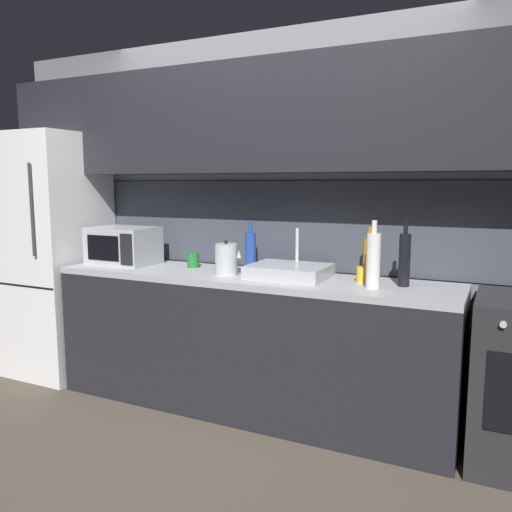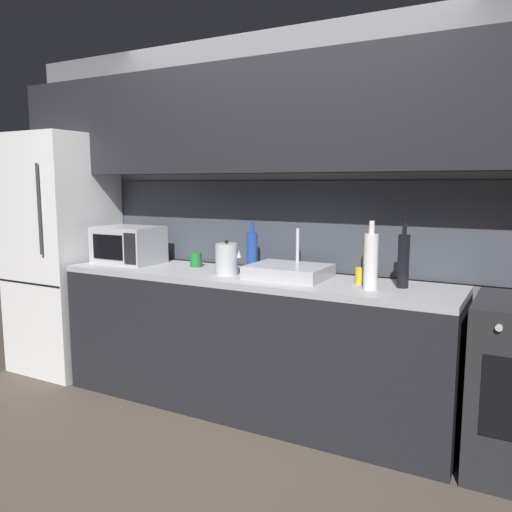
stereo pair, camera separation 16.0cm
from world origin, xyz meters
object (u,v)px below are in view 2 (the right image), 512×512
object	(u,v)px
refrigerator	(63,253)
wine_bottle_white	(371,261)
wine_bottle_dark	(403,260)
mug_yellow	(362,276)
microwave	(129,245)
mug_green	(196,260)
kettle	(227,259)
wine_bottle_amber	(369,258)
wine_bottle_blue	(252,250)

from	to	relation	value
refrigerator	wine_bottle_white	bearing A→B (deg)	-1.77
wine_bottle_dark	mug_yellow	bearing A→B (deg)	177.94
wine_bottle_dark	microwave	bearing A→B (deg)	-178.90
mug_yellow	mug_green	xyz separation A→B (m)	(-1.21, 0.04, 0.00)
kettle	wine_bottle_dark	xyz separation A→B (m)	(1.10, 0.11, 0.06)
mug_yellow	wine_bottle_white	bearing A→B (deg)	-57.10
wine_bottle_amber	wine_bottle_blue	bearing A→B (deg)	-179.56
refrigerator	kettle	size ratio (longest dim) A/B	8.26
wine_bottle_amber	wine_bottle_blue	world-z (taller)	wine_bottle_amber
mug_green	mug_yellow	bearing A→B (deg)	-1.92
mug_yellow	mug_green	world-z (taller)	mug_green
refrigerator	mug_green	size ratio (longest dim) A/B	18.39
wine_bottle_amber	wine_bottle_white	xyz separation A→B (m)	(0.09, -0.27, 0.03)
wine_bottle_blue	mug_yellow	xyz separation A→B (m)	(0.80, -0.12, -0.09)
refrigerator	microwave	size ratio (longest dim) A/B	4.04
mug_yellow	mug_green	size ratio (longest dim) A/B	0.92
mug_yellow	wine_bottle_blue	bearing A→B (deg)	171.42
microwave	wine_bottle_amber	xyz separation A→B (m)	(1.76, 0.17, -0.00)
kettle	wine_bottle_white	bearing A→B (deg)	-1.56
kettle	mug_yellow	size ratio (longest dim) A/B	2.41
wine_bottle_white	refrigerator	bearing A→B (deg)	178.23
refrigerator	mug_green	bearing A→B (deg)	4.96
kettle	wine_bottle_amber	xyz separation A→B (m)	(0.86, 0.24, 0.03)
refrigerator	wine_bottle_amber	world-z (taller)	refrigerator
wine_bottle_amber	wine_bottle_dark	xyz separation A→B (m)	(0.23, -0.14, 0.02)
refrigerator	mug_green	world-z (taller)	refrigerator
kettle	wine_bottle_amber	distance (m)	0.90
refrigerator	mug_yellow	bearing A→B (deg)	1.54
kettle	wine_bottle_blue	bearing A→B (deg)	76.98
microwave	wine_bottle_white	world-z (taller)	wine_bottle_white
refrigerator	kettle	distance (m)	1.58
refrigerator	wine_bottle_dark	world-z (taller)	refrigerator
refrigerator	wine_bottle_blue	xyz separation A→B (m)	(1.63, 0.19, 0.10)
wine_bottle_amber	wine_bottle_blue	size ratio (longest dim) A/B	1.00
kettle	refrigerator	bearing A→B (deg)	178.10
wine_bottle_dark	wine_bottle_white	bearing A→B (deg)	-137.41
microwave	kettle	bearing A→B (deg)	-4.52
microwave	mug_yellow	bearing A→B (deg)	1.53
microwave	wine_bottle_amber	bearing A→B (deg)	5.66
refrigerator	wine_bottle_dark	bearing A→B (deg)	1.22
kettle	wine_bottle_amber	bearing A→B (deg)	15.81
refrigerator	kettle	world-z (taller)	refrigerator
kettle	mug_yellow	world-z (taller)	kettle
wine_bottle_white	wine_bottle_amber	bearing A→B (deg)	107.65
wine_bottle_white	mug_yellow	bearing A→B (deg)	122.90
wine_bottle_dark	mug_green	world-z (taller)	wine_bottle_dark
microwave	wine_bottle_dark	distance (m)	1.99
microwave	wine_bottle_blue	bearing A→B (deg)	10.05
refrigerator	wine_bottle_amber	distance (m)	2.45
microwave	wine_bottle_white	size ratio (longest dim) A/B	1.20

